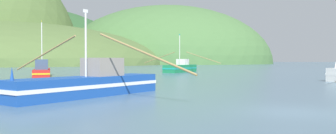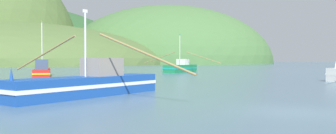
{
  "view_description": "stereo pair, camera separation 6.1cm",
  "coord_description": "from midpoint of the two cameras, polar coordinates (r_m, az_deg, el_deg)",
  "views": [
    {
      "loc": [
        -6.92,
        -13.89,
        2.28
      ],
      "look_at": [
        -2.55,
        25.93,
        1.4
      ],
      "focal_mm": 36.3,
      "sensor_mm": 36.0,
      "label": 1
    },
    {
      "loc": [
        -6.86,
        -13.9,
        2.28
      ],
      "look_at": [
        -2.55,
        25.93,
        1.4
      ],
      "focal_mm": 36.3,
      "sensor_mm": 36.0,
      "label": 2
    }
  ],
  "objects": [
    {
      "name": "fishing_boat_green",
      "position": [
        61.27,
        2.19,
        -0.13
      ],
      "size": [
        12.68,
        8.88,
        6.84
      ],
      "rotation": [
        0.0,
        0.0,
        4.1
      ],
      "color": "#197A47",
      "rests_on": "ground"
    },
    {
      "name": "fishing_boat_blue",
      "position": [
        21.84,
        -13.03,
        -2.74
      ],
      "size": [
        11.87,
        10.62,
        5.38
      ],
      "rotation": [
        0.0,
        0.0,
        3.98
      ],
      "color": "#19479E",
      "rests_on": "ground"
    },
    {
      "name": "fishing_boat_red",
      "position": [
        48.61,
        -20.33,
        -0.7
      ],
      "size": [
        4.46,
        11.32,
        7.47
      ],
      "rotation": [
        0.0,
        0.0,
        1.79
      ],
      "color": "red",
      "rests_on": "ground"
    },
    {
      "name": "hill_mid_right",
      "position": [
        281.12,
        -26.01,
        0.66
      ],
      "size": [
        194.36,
        155.49,
        87.69
      ],
      "primitive_type": "ellipsoid",
      "color": "#2D562D",
      "rests_on": "ground"
    },
    {
      "name": "ground_plane",
      "position": [
        15.68,
        20.14,
        -7.17
      ],
      "size": [
        600.0,
        600.0,
        0.0
      ],
      "primitive_type": "plane",
      "color": "slate"
    },
    {
      "name": "hill_far_left",
      "position": [
        188.85,
        0.1,
        0.56
      ],
      "size": [
        115.44,
        92.35,
        63.84
      ],
      "primitive_type": "ellipsoid",
      "color": "#47703D",
      "rests_on": "ground"
    }
  ]
}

